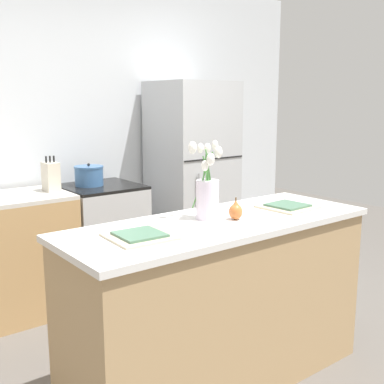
{
  "coord_description": "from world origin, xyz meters",
  "views": [
    {
      "loc": [
        -1.69,
        -1.92,
        1.6
      ],
      "look_at": [
        0.0,
        0.25,
        1.08
      ],
      "focal_mm": 45.0,
      "sensor_mm": 36.0,
      "label": 1
    }
  ],
  "objects_px": {
    "plate_setting_left": "(140,236)",
    "cooking_pot": "(89,176)",
    "refrigerator": "(192,178)",
    "knife_block": "(51,177)",
    "flower_vase": "(207,192)",
    "stove_range": "(102,239)",
    "plate_setting_right": "(288,206)",
    "pear_figurine": "(236,211)"
  },
  "relations": [
    {
      "from": "plate_setting_left",
      "to": "plate_setting_right",
      "type": "xyz_separation_m",
      "value": [
        1.06,
        0.0,
        0.0
      ]
    },
    {
      "from": "stove_range",
      "to": "refrigerator",
      "type": "xyz_separation_m",
      "value": [
        0.95,
        0.0,
        0.43
      ]
    },
    {
      "from": "pear_figurine",
      "to": "plate_setting_right",
      "type": "relative_size",
      "value": 0.4
    },
    {
      "from": "refrigerator",
      "to": "cooking_pot",
      "type": "relative_size",
      "value": 7.54
    },
    {
      "from": "refrigerator",
      "to": "cooking_pot",
      "type": "bearing_deg",
      "value": 177.7
    },
    {
      "from": "plate_setting_left",
      "to": "knife_block",
      "type": "height_order",
      "value": "knife_block"
    },
    {
      "from": "flower_vase",
      "to": "knife_block",
      "type": "height_order",
      "value": "flower_vase"
    },
    {
      "from": "plate_setting_right",
      "to": "cooking_pot",
      "type": "distance_m",
      "value": 1.74
    },
    {
      "from": "stove_range",
      "to": "knife_block",
      "type": "bearing_deg",
      "value": 179.87
    },
    {
      "from": "stove_range",
      "to": "flower_vase",
      "type": "relative_size",
      "value": 2.13
    },
    {
      "from": "refrigerator",
      "to": "pear_figurine",
      "type": "distance_m",
      "value": 1.91
    },
    {
      "from": "pear_figurine",
      "to": "plate_setting_right",
      "type": "height_order",
      "value": "pear_figurine"
    },
    {
      "from": "stove_range",
      "to": "refrigerator",
      "type": "distance_m",
      "value": 1.04
    },
    {
      "from": "stove_range",
      "to": "plate_setting_right",
      "type": "xyz_separation_m",
      "value": [
        0.43,
        -1.62,
        0.51
      ]
    },
    {
      "from": "flower_vase",
      "to": "knife_block",
      "type": "xyz_separation_m",
      "value": [
        -0.28,
        1.53,
        -0.08
      ]
    },
    {
      "from": "plate_setting_left",
      "to": "cooking_pot",
      "type": "bearing_deg",
      "value": 71.72
    },
    {
      "from": "stove_range",
      "to": "plate_setting_right",
      "type": "distance_m",
      "value": 1.75
    },
    {
      "from": "plate_setting_left",
      "to": "plate_setting_right",
      "type": "distance_m",
      "value": 1.06
    },
    {
      "from": "flower_vase",
      "to": "plate_setting_right",
      "type": "bearing_deg",
      "value": -9.06
    },
    {
      "from": "refrigerator",
      "to": "stove_range",
      "type": "bearing_deg",
      "value": -179.96
    },
    {
      "from": "cooking_pot",
      "to": "knife_block",
      "type": "distance_m",
      "value": 0.34
    },
    {
      "from": "stove_range",
      "to": "knife_block",
      "type": "height_order",
      "value": "knife_block"
    },
    {
      "from": "refrigerator",
      "to": "flower_vase",
      "type": "relative_size",
      "value": 4.11
    },
    {
      "from": "stove_range",
      "to": "refrigerator",
      "type": "relative_size",
      "value": 0.52
    },
    {
      "from": "refrigerator",
      "to": "plate_setting_right",
      "type": "xyz_separation_m",
      "value": [
        -0.52,
        -1.62,
        0.08
      ]
    },
    {
      "from": "pear_figurine",
      "to": "cooking_pot",
      "type": "xyz_separation_m",
      "value": [
        -0.06,
        1.68,
        -0.01
      ]
    },
    {
      "from": "plate_setting_right",
      "to": "flower_vase",
      "type": "bearing_deg",
      "value": 170.94
    },
    {
      "from": "plate_setting_right",
      "to": "plate_setting_left",
      "type": "bearing_deg",
      "value": 180.0
    },
    {
      "from": "stove_range",
      "to": "refrigerator",
      "type": "bearing_deg",
      "value": 0.04
    },
    {
      "from": "cooking_pot",
      "to": "knife_block",
      "type": "xyz_separation_m",
      "value": [
        -0.34,
        -0.04,
        0.03
      ]
    },
    {
      "from": "plate_setting_left",
      "to": "cooking_pot",
      "type": "height_order",
      "value": "cooking_pot"
    },
    {
      "from": "stove_range",
      "to": "refrigerator",
      "type": "height_order",
      "value": "refrigerator"
    },
    {
      "from": "plate_setting_left",
      "to": "plate_setting_right",
      "type": "relative_size",
      "value": 1.0
    },
    {
      "from": "stove_range",
      "to": "plate_setting_right",
      "type": "height_order",
      "value": "plate_setting_right"
    },
    {
      "from": "flower_vase",
      "to": "cooking_pot",
      "type": "relative_size",
      "value": 1.83
    },
    {
      "from": "plate_setting_right",
      "to": "cooking_pot",
      "type": "xyz_separation_m",
      "value": [
        -0.51,
        1.66,
        0.03
      ]
    },
    {
      "from": "stove_range",
      "to": "flower_vase",
      "type": "height_order",
      "value": "flower_vase"
    },
    {
      "from": "refrigerator",
      "to": "knife_block",
      "type": "relative_size",
      "value": 6.57
    },
    {
      "from": "cooking_pot",
      "to": "refrigerator",
      "type": "bearing_deg",
      "value": -2.3
    },
    {
      "from": "pear_figurine",
      "to": "knife_block",
      "type": "bearing_deg",
      "value": 103.46
    },
    {
      "from": "stove_range",
      "to": "knife_block",
      "type": "xyz_separation_m",
      "value": [
        -0.41,
        0.0,
        0.57
      ]
    },
    {
      "from": "pear_figurine",
      "to": "plate_setting_left",
      "type": "bearing_deg",
      "value": 178.25
    }
  ]
}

